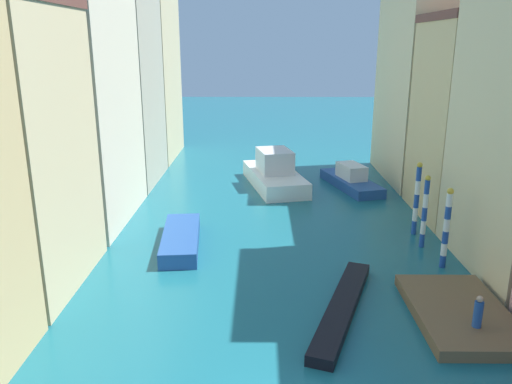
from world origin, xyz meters
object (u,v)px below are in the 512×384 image
object	(u,v)px
mooring_pole_1	(425,211)
motorboat_0	(181,239)
person_on_dock	(478,313)
mooring_pole_0	(446,227)
vaporetto_white	(274,174)
mooring_pole_2	(417,198)
gondola_black	(342,307)
motorboat_1	(351,180)
waterfront_dock	(459,313)

from	to	relation	value
mooring_pole_1	motorboat_0	bearing A→B (deg)	-179.66
person_on_dock	mooring_pole_0	bearing A→B (deg)	81.77
person_on_dock	vaporetto_white	world-z (taller)	vaporetto_white
mooring_pole_1	mooring_pole_2	distance (m)	2.12
mooring_pole_1	gondola_black	xyz separation A→B (m)	(-5.82, -7.64, -1.97)
mooring_pole_1	motorboat_1	xyz separation A→B (m)	(-2.00, 12.79, -1.55)
person_on_dock	waterfront_dock	bearing A→B (deg)	93.01
person_on_dock	motorboat_1	distance (m)	22.46
waterfront_dock	mooring_pole_2	distance (m)	10.47
gondola_black	motorboat_1	distance (m)	20.79
mooring_pole_0	gondola_black	distance (m)	7.99
vaporetto_white	motorboat_1	size ratio (longest dim) A/B	1.22
waterfront_dock	motorboat_1	distance (m)	20.94
mooring_pole_2	person_on_dock	bearing A→B (deg)	-94.27
waterfront_dock	mooring_pole_1	bearing A→B (deg)	84.28
person_on_dock	mooring_pole_2	xyz separation A→B (m)	(0.88, 11.74, 1.22)
mooring_pole_2	gondola_black	xyz separation A→B (m)	(-5.96, -9.75, -2.11)
vaporetto_white	mooring_pole_2	bearing A→B (deg)	-52.43
mooring_pole_1	mooring_pole_2	world-z (taller)	mooring_pole_2
vaporetto_white	motorboat_0	xyz separation A→B (m)	(-5.82, -13.19, -0.62)
mooring_pole_0	mooring_pole_1	xyz separation A→B (m)	(-0.25, 2.84, -0.04)
mooring_pole_0	mooring_pole_1	bearing A→B (deg)	95.00
motorboat_0	mooring_pole_0	bearing A→B (deg)	-10.86
vaporetto_white	gondola_black	xyz separation A→B (m)	(2.50, -20.75, -0.82)
mooring_pole_1	motorboat_1	bearing A→B (deg)	98.89
person_on_dock	motorboat_0	world-z (taller)	person_on_dock
waterfront_dock	motorboat_0	world-z (taller)	motorboat_0
person_on_dock	mooring_pole_1	bearing A→B (deg)	85.65
person_on_dock	gondola_black	size ratio (longest dim) A/B	0.16
motorboat_0	vaporetto_white	bearing A→B (deg)	66.19
mooring_pole_0	vaporetto_white	world-z (taller)	mooring_pole_0
mooring_pole_1	mooring_pole_2	size ratio (longest dim) A/B	0.94
person_on_dock	gondola_black	world-z (taller)	person_on_dock
gondola_black	mooring_pole_0	bearing A→B (deg)	38.37
gondola_black	mooring_pole_1	bearing A→B (deg)	52.72
vaporetto_white	motorboat_1	xyz separation A→B (m)	(6.31, -0.31, -0.40)
waterfront_dock	vaporetto_white	world-z (taller)	vaporetto_white
waterfront_dock	gondola_black	xyz separation A→B (m)	(-5.00, 0.47, -0.01)
person_on_dock	gondola_black	bearing A→B (deg)	158.66
mooring_pole_1	gondola_black	distance (m)	9.80
person_on_dock	motorboat_0	xyz separation A→B (m)	(-13.40, 9.55, -0.69)
vaporetto_white	waterfront_dock	bearing A→B (deg)	-70.52
mooring_pole_0	mooring_pole_2	bearing A→B (deg)	91.21
waterfront_dock	gondola_black	world-z (taller)	waterfront_dock
waterfront_dock	mooring_pole_0	bearing A→B (deg)	78.61
waterfront_dock	mooring_pole_0	size ratio (longest dim) A/B	1.49
mooring_pole_1	waterfront_dock	bearing A→B (deg)	-95.72
mooring_pole_2	vaporetto_white	bearing A→B (deg)	127.57
mooring_pole_1	person_on_dock	bearing A→B (deg)	-94.35
mooring_pole_1	motorboat_0	size ratio (longest dim) A/B	0.63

